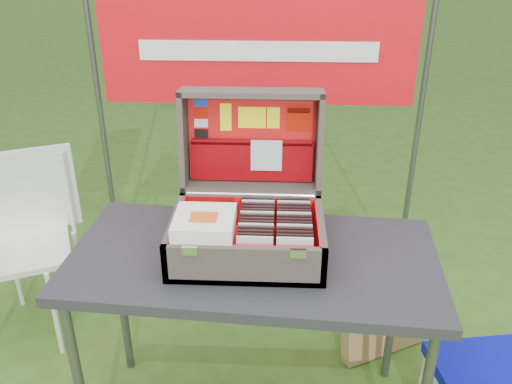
{
  "coord_description": "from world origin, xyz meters",
  "views": [
    {
      "loc": [
        0.12,
        -1.65,
        1.89
      ],
      "look_at": [
        0.04,
        0.1,
        1.0
      ],
      "focal_mm": 38.0,
      "sensor_mm": 36.0,
      "label": 1
    }
  ],
  "objects_px": {
    "suitcase": "(248,182)",
    "chair": "(25,253)",
    "table": "(253,343)",
    "cardboard_box": "(383,310)"
  },
  "relations": [
    {
      "from": "suitcase",
      "to": "chair",
      "type": "xyz_separation_m",
      "value": [
        -1.11,
        0.46,
        -0.62
      ]
    },
    {
      "from": "suitcase",
      "to": "chair",
      "type": "relative_size",
      "value": 0.59
    },
    {
      "from": "table",
      "to": "suitcase",
      "type": "xyz_separation_m",
      "value": [
        -0.02,
        0.06,
        0.67
      ]
    },
    {
      "from": "table",
      "to": "cardboard_box",
      "type": "xyz_separation_m",
      "value": [
        0.6,
        0.45,
        -0.18
      ]
    },
    {
      "from": "cardboard_box",
      "to": "chair",
      "type": "bearing_deg",
      "value": 150.35
    },
    {
      "from": "table",
      "to": "cardboard_box",
      "type": "relative_size",
      "value": 2.85
    },
    {
      "from": "suitcase",
      "to": "cardboard_box",
      "type": "distance_m",
      "value": 1.12
    },
    {
      "from": "suitcase",
      "to": "cardboard_box",
      "type": "relative_size",
      "value": 1.18
    },
    {
      "from": "table",
      "to": "suitcase",
      "type": "distance_m",
      "value": 0.67
    },
    {
      "from": "chair",
      "to": "cardboard_box",
      "type": "relative_size",
      "value": 1.98
    }
  ]
}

